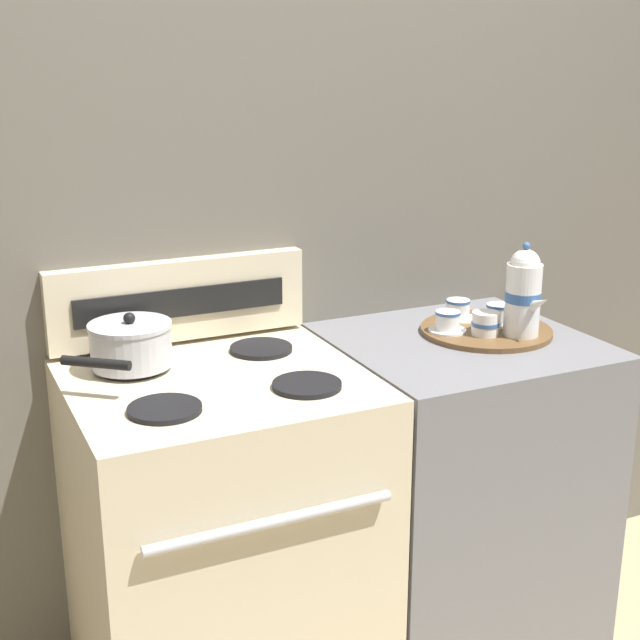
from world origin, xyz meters
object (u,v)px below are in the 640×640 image
object	(u,v)px
teapot	(524,292)
teacup_front	(448,322)
saucepan	(130,344)
teacup_left	(458,310)
teacup_right	(498,314)
creamer_jug	(485,323)
stove	(224,553)
serving_tray	(486,330)

from	to	relation	value
teapot	teacup_front	world-z (taller)	teapot
saucepan	teapot	distance (m)	1.00
teapot	teacup_left	world-z (taller)	teapot
teacup_left	teacup_front	bearing A→B (deg)	-136.42
teapot	teacup_right	distance (m)	0.14
saucepan	creamer_jug	xyz separation A→B (m)	(0.89, -0.16, -0.02)
stove	creamer_jug	world-z (taller)	creamer_jug
saucepan	teacup_right	size ratio (longest dim) A/B	2.92
stove	serving_tray	world-z (taller)	serving_tray
teacup_front	teacup_left	bearing A→B (deg)	43.58
stove	serving_tray	xyz separation A→B (m)	(0.76, 0.02, 0.47)
teacup_left	teacup_front	xyz separation A→B (m)	(-0.09, -0.08, 0.00)
teapot	creamer_jug	world-z (taller)	teapot
teacup_front	creamer_jug	bearing A→B (deg)	-40.95
creamer_jug	stove	bearing A→B (deg)	178.13
creamer_jug	teapot	bearing A→B (deg)	-27.16
stove	teapot	distance (m)	1.00
stove	teapot	xyz separation A→B (m)	(0.81, -0.07, 0.59)
serving_tray	teacup_front	size ratio (longest dim) A/B	3.50
teacup_left	creamer_jug	distance (m)	0.15
teacup_front	saucepan	bearing A→B (deg)	173.26
teacup_right	creamer_jug	size ratio (longest dim) A/B	1.36
teacup_left	teacup_right	size ratio (longest dim) A/B	1.00
stove	teapot	bearing A→B (deg)	-4.67
teacup_left	serving_tray	bearing A→B (deg)	-76.72
saucepan	serving_tray	bearing A→B (deg)	-7.07
serving_tray	teacup_front	world-z (taller)	teacup_front
saucepan	serving_tray	size ratio (longest dim) A/B	0.84
teapot	teacup_right	world-z (taller)	teapot
saucepan	teapot	size ratio (longest dim) A/B	1.19
saucepan	teacup_right	bearing A→B (deg)	-5.69
stove	creamer_jug	xyz separation A→B (m)	(0.73, -0.02, 0.50)
teacup_left	teacup_right	distance (m)	0.11
stove	saucepan	xyz separation A→B (m)	(-0.17, 0.14, 0.52)
teacup_front	serving_tray	bearing A→B (deg)	-9.44
teapot	creamer_jug	xyz separation A→B (m)	(-0.08, 0.04, -0.08)
stove	teacup_front	xyz separation A→B (m)	(0.65, 0.04, 0.50)
stove	teapot	world-z (taller)	teapot
stove	teacup_right	xyz separation A→B (m)	(0.81, 0.04, 0.50)
saucepan	teapot	bearing A→B (deg)	-11.80
stove	teacup_left	size ratio (longest dim) A/B	9.33
stove	serving_tray	size ratio (longest dim) A/B	2.67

